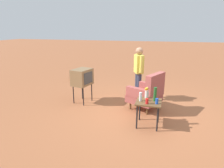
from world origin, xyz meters
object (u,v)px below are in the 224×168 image
Objects in this scene: soda_can_red at (147,101)px; flower_vase at (147,92)px; armchair at (148,93)px; soda_can_blue at (157,101)px; tv_on_stand at (82,77)px; bottle_short_clear at (141,97)px; person_standing at (139,70)px; side_table at (149,105)px; bottle_wine_green at (155,94)px.

soda_can_red is 0.38m from flower_vase.
armchair reaches higher than soda_can_red.
flower_vase is at bearing -140.72° from soda_can_blue.
bottle_short_clear is at bearing 62.64° from tv_on_stand.
armchair reaches higher than soda_can_blue.
bottle_short_clear is at bearing 10.33° from person_standing.
soda_can_blue reaches higher than side_table.
flower_vase is at bearing 154.20° from bottle_short_clear.
bottle_short_clear is 1.64× the size of soda_can_red.
flower_vase reaches higher than side_table.
bottle_short_clear is (0.92, -0.07, 0.20)m from armchair.
bottle_wine_green is 2.62× the size of soda_can_blue.
armchair is 3.31× the size of bottle_wine_green.
flower_vase is at bearing -125.64° from bottle_wine_green.
bottle_wine_green is (1.61, 0.62, -0.18)m from person_standing.
tv_on_stand is 3.89× the size of flower_vase.
flower_vase reaches higher than bottle_short_clear.
armchair is 0.91m from bottle_wine_green.
person_standing is 8.20× the size of bottle_short_clear.
bottle_short_clear is at bearing -83.45° from side_table.
bottle_wine_green reaches higher than soda_can_blue.
bottle_short_clear is 0.21m from soda_can_red.
flower_vase is (-0.21, -0.07, 0.23)m from side_table.
person_standing reaches higher than soda_can_blue.
tv_on_stand is 8.44× the size of soda_can_blue.
armchair is 0.74m from flower_vase.
soda_can_blue is (0.10, 0.18, 0.15)m from side_table.
soda_can_blue is (1.00, 0.30, 0.16)m from armchair.
armchair is 1.03× the size of tv_on_stand.
armchair is 0.91m from side_table.
tv_on_stand reaches higher than flower_vase.
side_table is at bearing -63.28° from bottle_wine_green.
soda_can_red is 0.46× the size of flower_vase.
side_table is 4.89× the size of soda_can_red.
soda_can_red reaches higher than side_table.
soda_can_blue is (1.77, 0.67, -0.28)m from person_standing.
bottle_wine_green is at bearing 54.36° from flower_vase.
bottle_short_clear is (0.97, 1.88, -0.09)m from tv_on_stand.
tv_on_stand reaches higher than bottle_wine_green.
soda_can_red is at bearing 14.31° from person_standing.
person_standing is at bearing -159.19° from soda_can_blue.
bottle_wine_green is 2.62× the size of soda_can_red.
armchair reaches higher than flower_vase.
side_table is 4.89× the size of soda_can_blue.
tv_on_stand is at bearing -91.53° from armchair.
flower_vase is (-0.37, -0.05, 0.09)m from soda_can_red.
bottle_wine_green is at bearing 145.44° from soda_can_red.
person_standing is at bearing -169.67° from bottle_short_clear.
bottle_short_clear is 1.64× the size of soda_can_blue.
person_standing is 1.53m from flower_vase.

